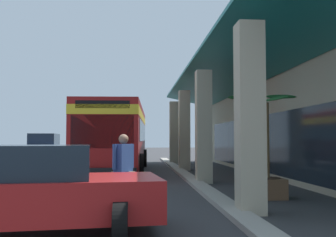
# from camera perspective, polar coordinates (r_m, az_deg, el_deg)

# --- Properties ---
(ground) EXTENTS (120.00, 120.00, 0.00)m
(ground) POSITION_cam_1_polar(r_m,az_deg,el_deg) (17.79, 16.89, -8.01)
(ground) COLOR #38383A
(curb_strip) EXTENTS (28.02, 0.50, 0.12)m
(curb_strip) POSITION_cam_1_polar(r_m,az_deg,el_deg) (17.07, 2.44, -8.15)
(curb_strip) COLOR #9E998E
(curb_strip) RESTS_ON ground
(transit_bus) EXTENTS (11.30, 3.12, 3.34)m
(transit_bus) POSITION_cam_1_polar(r_m,az_deg,el_deg) (19.57, -7.47, -2.22)
(transit_bus) COLOR maroon
(transit_bus) RESTS_ON ground
(parked_sedan_red) EXTENTS (2.76, 4.57, 1.47)m
(parked_sedan_red) POSITION_cam_1_polar(r_m,az_deg,el_deg) (6.91, -20.59, -9.64)
(parked_sedan_red) COLOR maroon
(parked_sedan_red) RESTS_ON ground
(parked_suv_blue) EXTENTS (4.94, 2.46, 1.97)m
(parked_suv_blue) POSITION_cam_1_polar(r_m,az_deg,el_deg) (28.55, -17.63, -4.05)
(parked_suv_blue) COLOR navy
(parked_suv_blue) RESTS_ON ground
(pedestrian) EXTENTS (0.55, 0.56, 1.69)m
(pedestrian) POSITION_cam_1_polar(r_m,az_deg,el_deg) (9.02, -6.54, -6.98)
(pedestrian) COLOR #726651
(pedestrian) RESTS_ON ground
(potted_palm) EXTENTS (1.92, 1.89, 2.81)m
(potted_palm) POSITION_cam_1_polar(r_m,az_deg,el_deg) (10.86, 14.21, -7.63)
(potted_palm) COLOR brown
(potted_palm) RESTS_ON ground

